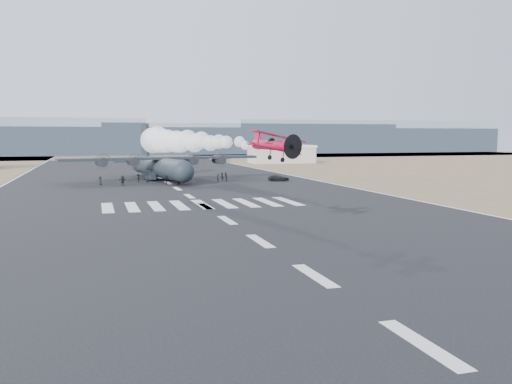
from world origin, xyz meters
name	(u,v)px	position (x,y,z in m)	size (l,w,h in m)	color
ground	(422,344)	(0.00, 0.00, 0.00)	(500.00, 500.00, 0.00)	black
scrub_far	(125,156)	(0.00, 230.00, 0.00)	(500.00, 80.00, 0.00)	brown
runway_markings	(189,196)	(0.00, 60.00, 0.01)	(60.00, 260.00, 0.01)	silver
ridge_seg_d	(122,141)	(0.00, 260.00, 6.50)	(150.00, 50.00, 13.00)	gray
ridge_seg_e	(247,139)	(65.00, 260.00, 7.50)	(150.00, 50.00, 15.00)	gray
ridge_seg_f	(357,137)	(130.00, 260.00, 8.50)	(150.00, 50.00, 17.00)	gray
ridge_seg_g	(454,140)	(195.00, 260.00, 6.50)	(150.00, 50.00, 13.00)	gray
hangar_right	(281,154)	(46.00, 150.00, 3.01)	(20.50, 12.50, 5.90)	#B8B4A3
aerobatic_biplane	(274,145)	(2.37, 27.37, 8.17)	(6.17, 5.70, 2.84)	red
smoke_trail	(169,140)	(-3.45, 55.81, 8.44)	(9.00, 35.07, 3.88)	white
transport_aircraft	(160,165)	(-0.70, 91.42, 3.00)	(40.23, 32.98, 11.63)	black
support_vehicle	(279,178)	(21.73, 82.10, 0.58)	(1.94, 4.20, 1.17)	black
crew_a	(218,178)	(9.42, 82.59, 0.84)	(0.61, 0.50, 1.68)	black
crew_b	(226,177)	(11.38, 84.22, 0.87)	(0.85, 0.52, 1.75)	black
crew_c	(138,178)	(-5.36, 87.19, 0.82)	(1.06, 0.49, 1.65)	black
crew_d	(166,180)	(-0.69, 81.12, 0.87)	(1.01, 0.52, 1.73)	black
crew_e	(100,181)	(-12.47, 82.96, 0.80)	(0.78, 0.48, 1.60)	black
crew_f	(122,180)	(-8.62, 81.16, 0.89)	(1.65, 0.54, 1.78)	black
crew_g	(147,179)	(-3.94, 83.28, 0.90)	(0.66, 0.54, 1.81)	black
crew_h	(222,177)	(10.94, 85.83, 0.82)	(0.80, 0.49, 1.64)	black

